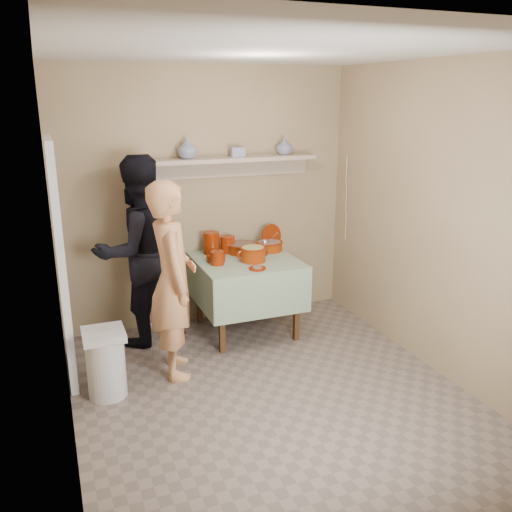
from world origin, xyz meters
name	(u,v)px	position (x,y,z in m)	size (l,w,h in m)	color
ground	(273,397)	(0.00, 0.00, 0.00)	(3.50, 3.50, 0.00)	#74655B
tile_panel	(61,264)	(-1.46, 0.95, 1.00)	(0.06, 0.70, 2.00)	silver
plate_stack_a	(211,243)	(-0.01, 1.59, 0.87)	(0.17, 0.17, 0.22)	#6B1904
plate_stack_b	(228,244)	(0.16, 1.57, 0.85)	(0.14, 0.14, 0.17)	#6B1904
bowl_stack	(217,258)	(-0.07, 1.21, 0.83)	(0.13, 0.13, 0.13)	#6B1904
empty_bowl	(216,258)	(-0.04, 1.33, 0.79)	(0.19, 0.19, 0.06)	#6B1904
propped_lid	(271,236)	(0.65, 1.59, 0.88)	(0.26, 0.26, 0.02)	#6B1904
vase_right	(284,146)	(0.81, 1.64, 1.81)	(0.17, 0.17, 0.17)	navy
vase_left	(187,148)	(-0.21, 1.64, 1.82)	(0.19, 0.19, 0.20)	navy
ceramic_box	(238,152)	(0.29, 1.62, 1.77)	(0.13, 0.10, 0.10)	navy
person_cook	(173,280)	(-0.61, 0.70, 0.84)	(0.61, 0.40, 1.67)	tan
person_helper	(138,252)	(-0.77, 1.44, 0.90)	(0.88, 0.68, 1.80)	black
room_shell	(275,197)	(0.00, 0.00, 1.61)	(3.04, 3.54, 2.62)	tan
serving_table	(246,271)	(0.25, 1.28, 0.64)	(0.97, 0.97, 0.76)	#4C2D16
cazuela_meat_a	(241,247)	(0.28, 1.50, 0.82)	(0.30, 0.30, 0.10)	#721C01
cazuela_meat_b	(269,245)	(0.58, 1.48, 0.82)	(0.28, 0.28, 0.10)	#721C01
ladle	(265,242)	(0.52, 1.44, 0.87)	(0.08, 0.26, 0.19)	silver
cazuela_rice	(253,253)	(0.29, 1.19, 0.85)	(0.33, 0.25, 0.14)	#721C01
front_plate	(257,268)	(0.23, 0.93, 0.77)	(0.16, 0.16, 0.03)	#6B1904
wall_shelf	(228,162)	(0.20, 1.65, 1.67)	(1.80, 0.25, 0.21)	tan
trash_bin	(106,363)	(-1.21, 0.51, 0.28)	(0.32, 0.32, 0.56)	silver
electrical_cord	(346,198)	(1.47, 1.48, 1.25)	(0.01, 0.05, 0.90)	silver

